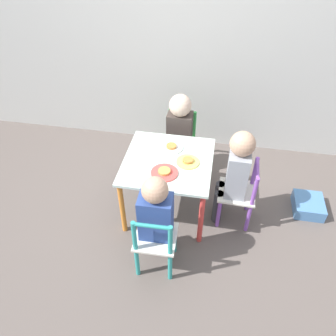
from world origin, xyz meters
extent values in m
plane|color=#5B514C|center=(0.00, 0.00, 0.00)|extent=(6.00, 6.00, 0.00)
cube|color=silver|center=(0.00, 0.00, 0.48)|extent=(0.62, 0.62, 0.02)
cylinder|color=orange|center=(-0.28, -0.28, 0.23)|extent=(0.04, 0.04, 0.47)
cylinder|color=#DB3D38|center=(0.28, -0.28, 0.23)|extent=(0.04, 0.04, 0.47)
cylinder|color=#387AD1|center=(-0.28, 0.28, 0.23)|extent=(0.04, 0.04, 0.47)
cylinder|color=#E5599E|center=(0.28, 0.28, 0.23)|extent=(0.04, 0.04, 0.47)
cube|color=silver|center=(0.01, 0.50, 0.28)|extent=(0.27, 0.27, 0.02)
cylinder|color=green|center=(-0.10, 0.40, 0.13)|extent=(0.03, 0.03, 0.27)
cylinder|color=green|center=(0.12, 0.40, 0.13)|extent=(0.03, 0.03, 0.27)
cylinder|color=green|center=(-0.09, 0.61, 0.13)|extent=(0.03, 0.03, 0.27)
cylinder|color=green|center=(0.12, 0.61, 0.13)|extent=(0.03, 0.03, 0.27)
cylinder|color=green|center=(-0.09, 0.61, 0.40)|extent=(0.03, 0.03, 0.26)
cylinder|color=green|center=(0.12, 0.61, 0.40)|extent=(0.03, 0.03, 0.26)
cylinder|color=green|center=(0.01, 0.61, 0.51)|extent=(0.21, 0.03, 0.02)
cube|color=silver|center=(0.01, -0.50, 0.28)|extent=(0.27, 0.27, 0.02)
cylinder|color=teal|center=(0.12, -0.40, 0.13)|extent=(0.03, 0.03, 0.27)
cylinder|color=teal|center=(-0.10, -0.40, 0.13)|extent=(0.03, 0.03, 0.27)
cylinder|color=teal|center=(0.12, -0.61, 0.13)|extent=(0.03, 0.03, 0.27)
cylinder|color=teal|center=(-0.09, -0.61, 0.13)|extent=(0.03, 0.03, 0.27)
cylinder|color=teal|center=(0.12, -0.61, 0.40)|extent=(0.03, 0.03, 0.26)
cylinder|color=teal|center=(-0.09, -0.61, 0.40)|extent=(0.03, 0.03, 0.26)
cylinder|color=teal|center=(0.01, -0.61, 0.51)|extent=(0.21, 0.03, 0.02)
cube|color=silver|center=(0.50, -0.01, 0.28)|extent=(0.27, 0.27, 0.02)
cylinder|color=#8E51BC|center=(0.40, 0.10, 0.13)|extent=(0.03, 0.03, 0.27)
cylinder|color=#8E51BC|center=(0.40, -0.12, 0.13)|extent=(0.03, 0.03, 0.27)
cylinder|color=#8E51BC|center=(0.61, 0.09, 0.13)|extent=(0.03, 0.03, 0.27)
cylinder|color=#8E51BC|center=(0.61, -0.12, 0.13)|extent=(0.03, 0.03, 0.27)
cylinder|color=#8E51BC|center=(0.61, 0.09, 0.40)|extent=(0.03, 0.03, 0.26)
cylinder|color=#8E51BC|center=(0.61, -0.12, 0.40)|extent=(0.03, 0.03, 0.26)
cylinder|color=#8E51BC|center=(0.61, -0.02, 0.51)|extent=(0.03, 0.21, 0.02)
cylinder|color=#4C608E|center=(-0.04, 0.39, 0.14)|extent=(0.07, 0.07, 0.28)
cylinder|color=#4C608E|center=(0.06, 0.38, 0.14)|extent=(0.07, 0.07, 0.28)
cube|color=#423833|center=(0.01, 0.48, 0.43)|extent=(0.20, 0.14, 0.29)
sphere|color=beige|center=(0.01, 0.48, 0.65)|extent=(0.18, 0.18, 0.18)
cylinder|color=#38383D|center=(0.06, -0.38, 0.14)|extent=(0.07, 0.07, 0.28)
cylinder|color=#38383D|center=(-0.04, -0.39, 0.14)|extent=(0.07, 0.07, 0.28)
cube|color=#2D478E|center=(0.01, -0.48, 0.44)|extent=(0.20, 0.14, 0.32)
sphere|color=tan|center=(0.01, -0.48, 0.67)|extent=(0.15, 0.15, 0.15)
cylinder|color=#38383D|center=(0.39, 0.04, 0.14)|extent=(0.07, 0.07, 0.28)
cylinder|color=#38383D|center=(0.38, -0.06, 0.14)|extent=(0.07, 0.07, 0.28)
cube|color=#999EA8|center=(0.48, -0.01, 0.46)|extent=(0.15, 0.20, 0.35)
sphere|color=tan|center=(0.48, -0.01, 0.70)|extent=(0.17, 0.17, 0.17)
cylinder|color=white|center=(0.00, 0.14, 0.49)|extent=(0.17, 0.17, 0.01)
cylinder|color=#D6843D|center=(0.00, 0.14, 0.51)|extent=(0.07, 0.07, 0.02)
cylinder|color=#E54C47|center=(0.00, -0.14, 0.49)|extent=(0.18, 0.18, 0.01)
cylinder|color=gold|center=(0.00, -0.14, 0.51)|extent=(0.08, 0.08, 0.02)
cylinder|color=#EADB66|center=(0.14, 0.00, 0.49)|extent=(0.16, 0.16, 0.01)
cylinder|color=#D6843D|center=(0.14, 0.00, 0.51)|extent=(0.07, 0.07, 0.02)
cube|color=#4C7FB7|center=(1.09, 0.16, 0.05)|extent=(0.22, 0.25, 0.10)
camera|label=1|loc=(0.31, -1.73, 1.95)|focal=35.00mm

